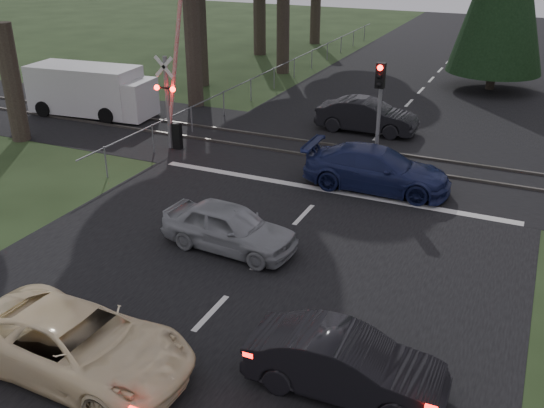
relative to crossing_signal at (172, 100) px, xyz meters
The scene contains 15 objects.
ground 12.37m from the crossing_signal, 53.38° to the right, with size 120.00×120.00×0.00m, color #213216.
road 7.56m from the crossing_signal, ahead, with size 14.00×100.00×0.01m, color black.
rail_corridor 7.88m from the crossing_signal, 16.92° to the left, with size 120.00×8.00×0.01m, color black.
stop_line 7.72m from the crossing_signal, 12.30° to the right, with size 13.00×0.35×0.00m, color silver.
rail_near 7.68m from the crossing_signal, 11.00° to the left, with size 120.00×0.12×0.10m, color #59544C.
rail_far 8.13m from the crossing_signal, 22.50° to the left, with size 120.00×0.12×0.10m, color #59544C.
crossing_signal is the anchor object (origin of this frame).
traffic_signal_center 8.36m from the crossing_signal, ahead, with size 0.32×0.48×4.10m.
fence_left 12.89m from the crossing_signal, 92.37° to the left, with size 0.10×36.00×1.20m, color slate, non-canonical shape.
cream_coupe 14.05m from the crossing_signal, 65.20° to the right, with size 2.29×4.96×1.38m, color #FAE4B3.
dark_hatchback 15.63m from the crossing_signal, 44.96° to the right, with size 1.38×3.95×1.30m, color black.
silver_car 9.24m from the crossing_signal, 47.52° to the right, with size 1.60×3.98×1.35m, color gray.
blue_sedan 8.91m from the crossing_signal, ahead, with size 2.08×5.12×1.48m, color #1A214E.
dark_car_far 8.70m from the crossing_signal, 39.78° to the left, with size 1.56×4.47×1.47m, color black.
white_van 6.82m from the crossing_signal, 157.33° to the left, with size 6.28×2.78×2.39m.
Camera 1 is at (6.33, -10.39, 8.39)m, focal length 40.00 mm.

